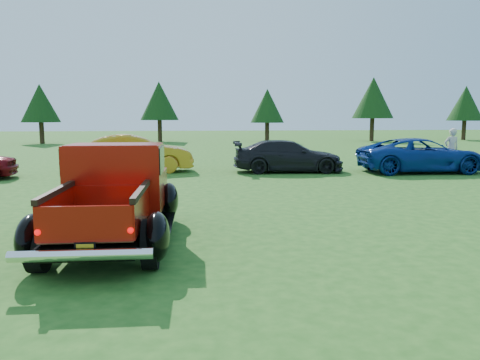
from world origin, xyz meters
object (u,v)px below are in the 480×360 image
at_px(show_car_grey, 288,156).
at_px(spectator, 451,149).
at_px(tree_far_east, 466,103).
at_px(show_car_yellow, 134,154).
at_px(show_car_blue, 421,155).
at_px(tree_east, 373,98).
at_px(tree_west, 40,103).
at_px(tree_mid_left, 159,101).
at_px(pickup_truck, 116,194).
at_px(tree_mid_right, 267,106).

bearing_deg(show_car_grey, spectator, -85.68).
bearing_deg(spectator, tree_far_east, -123.25).
distance_m(show_car_yellow, show_car_blue, 10.95).
height_order(tree_far_east, spectator, tree_far_east).
relative_size(tree_east, show_car_blue, 1.15).
relative_size(tree_far_east, spectator, 2.91).
bearing_deg(show_car_yellow, spectator, -98.94).
bearing_deg(tree_west, spectator, -43.10).
relative_size(tree_mid_left, tree_far_east, 1.04).
xyz_separation_m(tree_mid_left, spectator, (12.83, -22.43, -2.56)).
relative_size(tree_mid_left, pickup_truck, 1.10).
distance_m(tree_mid_right, show_car_blue, 22.47).
height_order(tree_west, tree_far_east, tree_far_east).
height_order(tree_west, tree_mid_right, tree_west).
bearing_deg(show_car_blue, show_car_yellow, 85.29).
relative_size(tree_mid_right, pickup_truck, 0.97).
bearing_deg(tree_mid_right, show_car_blue, -84.50).
bearing_deg(tree_mid_left, tree_mid_right, -6.34).
height_order(pickup_truck, show_car_blue, pickup_truck).
relative_size(tree_mid_left, spectator, 3.03).
distance_m(tree_west, show_car_yellow, 22.21).
xyz_separation_m(tree_west, tree_mid_right, (18.00, 1.00, -0.14)).
xyz_separation_m(tree_far_east, show_car_yellow, (-26.75, -21.55, -2.53)).
relative_size(tree_far_east, show_car_grey, 1.14).
bearing_deg(show_car_yellow, tree_mid_right, -29.78).
distance_m(tree_west, pickup_truck, 31.58).
bearing_deg(tree_east, tree_far_east, 6.34).
distance_m(tree_mid_left, pickup_truck, 31.98).
relative_size(show_car_grey, spectator, 2.54).
relative_size(show_car_blue, spectator, 2.84).
distance_m(show_car_blue, spectator, 1.88).
xyz_separation_m(pickup_truck, show_car_grey, (5.10, 9.32, -0.18)).
relative_size(tree_far_east, show_car_blue, 1.02).
distance_m(show_car_yellow, spectator, 12.58).
xyz_separation_m(tree_mid_right, spectator, (3.83, -21.43, -2.15)).
bearing_deg(tree_mid_left, pickup_truck, -88.18).
distance_m(pickup_truck, spectator, 15.12).
bearing_deg(show_car_blue, tree_mid_right, 7.06).
relative_size(tree_west, tree_mid_left, 0.92).
xyz_separation_m(tree_west, tree_mid_left, (9.00, 2.00, 0.27)).
bearing_deg(tree_east, show_car_blue, -107.51).
bearing_deg(show_car_grey, tree_mid_left, 18.52).
relative_size(tree_east, pickup_truck, 1.19).
relative_size(tree_west, tree_far_east, 0.96).
xyz_separation_m(tree_mid_right, show_car_blue, (2.14, -22.24, -2.32)).
relative_size(show_car_yellow, show_car_grey, 1.04).
distance_m(tree_east, pickup_truck, 34.90).
distance_m(tree_east, show_car_yellow, 27.31).
xyz_separation_m(tree_east, tree_far_east, (9.00, 1.00, -0.41)).
relative_size(tree_east, show_car_grey, 1.28).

